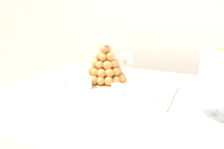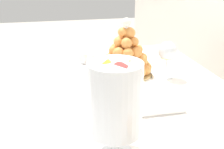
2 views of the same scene
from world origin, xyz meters
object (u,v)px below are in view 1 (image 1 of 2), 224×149
serving_tray (109,86)px  wine_glass (127,59)px  macaron_goblet (220,76)px  dessert_cup_left (60,81)px  dessert_cup_mid_left (87,83)px  dessert_cup_mid_right (150,95)px  croquembouche (105,66)px  dessert_cup_centre (117,89)px

serving_tray → wine_glass: 0.26m
serving_tray → macaron_goblet: (0.51, -0.12, 0.15)m
dessert_cup_left → macaron_goblet: macaron_goblet is taller
dessert_cup_mid_left → serving_tray: bearing=41.3°
macaron_goblet → wine_glass: 0.61m
wine_glass → dessert_cup_mid_right: bearing=-53.0°
croquembouche → dessert_cup_centre: bearing=-45.5°
macaron_goblet → dessert_cup_mid_right: bearing=173.4°
serving_tray → croquembouche: (-0.06, 0.06, 0.09)m
dessert_cup_mid_right → wine_glass: bearing=127.0°
dessert_cup_mid_right → wine_glass: wine_glass is taller
serving_tray → wine_glass: (0.01, 0.23, 0.11)m
dessert_cup_mid_right → wine_glass: size_ratio=0.38×
dessert_cup_mid_left → dessert_cup_centre: 0.18m
serving_tray → croquembouche: size_ratio=2.70×
dessert_cup_mid_left → dessert_cup_centre: size_ratio=0.94×
croquembouche → dessert_cup_mid_left: croquembouche is taller
dessert_cup_left → dessert_cup_centre: 0.34m
serving_tray → dessert_cup_left: (-0.25, -0.10, 0.03)m
dessert_cup_left → dessert_cup_mid_right: (0.51, 0.01, 0.00)m
dessert_cup_centre → dessert_cup_mid_right: size_ratio=0.96×
dessert_cup_left → dessert_cup_centre: bearing=3.0°
macaron_goblet → dessert_cup_left: bearing=178.8°
croquembouche → dessert_cup_mid_left: (-0.03, -0.14, -0.07)m
dessert_cup_mid_left → macaron_goblet: (0.60, -0.04, 0.13)m
dessert_cup_mid_right → macaron_goblet: 0.29m
macaron_goblet → wine_glass: size_ratio=1.67×
croquembouche → wine_glass: croquembouche is taller
dessert_cup_left → wine_glass: size_ratio=0.30×
serving_tray → macaron_goblet: 0.55m
dessert_cup_centre → dessert_cup_mid_right: (0.17, -0.00, 0.00)m
serving_tray → croquembouche: bearing=132.7°
croquembouche → wine_glass: 0.18m
croquembouche → dessert_cup_left: size_ratio=5.03×
dessert_cup_mid_right → dessert_cup_centre: bearing=178.6°
dessert_cup_centre → dessert_cup_mid_left: bearing=179.1°
serving_tray → croquembouche: 0.13m
wine_glass → dessert_cup_centre: bearing=-76.6°
dessert_cup_mid_left → dessert_cup_centre: (0.18, -0.00, -0.00)m
wine_glass → croquembouche: bearing=-112.3°
dessert_cup_centre → croquembouche: bearing=134.5°
dessert_cup_centre → macaron_goblet: macaron_goblet is taller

